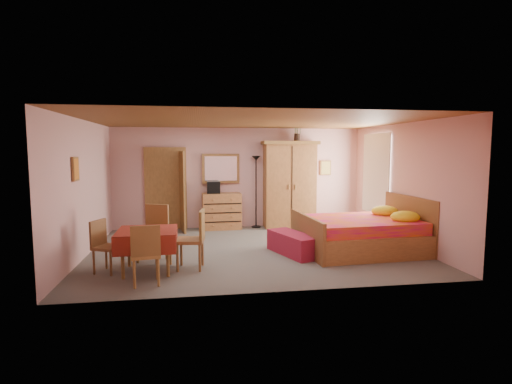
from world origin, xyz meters
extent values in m
plane|color=#605C54|center=(0.00, 0.00, 0.00)|extent=(6.50, 6.50, 0.00)
plane|color=brown|center=(0.00, 0.00, 2.60)|extent=(6.50, 6.50, 0.00)
cube|color=#CE9895|center=(0.00, 2.50, 1.30)|extent=(6.50, 0.10, 2.60)
cube|color=#CE9895|center=(0.00, -2.50, 1.30)|extent=(6.50, 0.10, 2.60)
cube|color=#CE9895|center=(-3.25, 0.00, 1.30)|extent=(0.10, 5.00, 2.60)
cube|color=#CE9895|center=(3.25, 0.00, 1.30)|extent=(0.10, 5.00, 2.60)
cube|color=#9E6B35|center=(-1.90, 2.47, 1.02)|extent=(1.06, 0.12, 2.15)
cube|color=white|center=(3.21, 1.20, 1.45)|extent=(0.08, 1.40, 1.95)
cube|color=orange|center=(-3.22, -0.60, 1.70)|extent=(0.04, 0.32, 0.42)
cube|color=#D8BF59|center=(2.35, 2.47, 1.55)|extent=(0.30, 0.04, 0.40)
cube|color=#AF6D3B|center=(-0.49, 2.24, 0.46)|extent=(0.99, 0.51, 0.93)
cube|color=white|center=(-0.49, 2.45, 1.55)|extent=(0.97, 0.12, 0.77)
cube|color=black|center=(-0.70, 2.22, 1.08)|extent=(0.33, 0.24, 0.31)
cube|color=black|center=(0.42, 2.31, 0.94)|extent=(0.30, 0.30, 1.88)
cube|color=#9E6635|center=(1.28, 2.21, 1.13)|extent=(1.45, 0.77, 2.26)
cube|color=yellow|center=(1.49, 2.28, 2.53)|extent=(0.23, 0.23, 0.55)
cube|color=#D31462|center=(2.09, -0.46, 0.54)|extent=(2.45, 1.98, 1.09)
cube|color=maroon|center=(0.70, -0.50, 0.21)|extent=(0.84, 1.32, 0.41)
cube|color=maroon|center=(-1.97, -1.21, 0.35)|extent=(0.97, 0.97, 0.71)
cube|color=#AF793B|center=(-1.93, -1.85, 0.47)|extent=(0.48, 0.48, 0.93)
cube|color=olive|center=(-1.96, -0.56, 0.51)|extent=(0.61, 0.61, 1.02)
cube|color=brown|center=(-2.61, -1.16, 0.44)|extent=(0.53, 0.53, 0.88)
cube|color=#915D31|center=(-1.27, -1.15, 0.51)|extent=(0.52, 0.52, 1.01)
camera|label=1|loc=(-1.19, -7.93, 2.03)|focal=28.00mm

